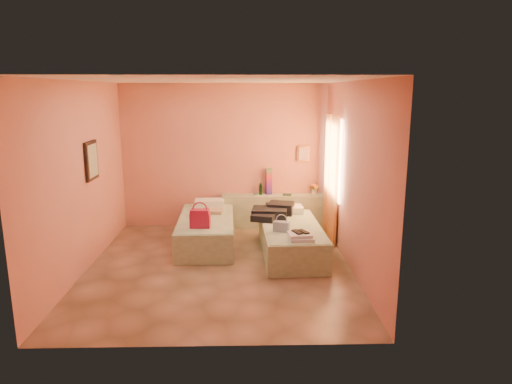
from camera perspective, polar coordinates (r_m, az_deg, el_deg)
The scene contains 16 objects.
ground at distance 7.16m, azimuth -4.60°, elevation -9.26°, with size 4.50×4.50×0.00m, color #9E7A5F.
room_walls at distance 7.26m, azimuth -2.98°, elevation 5.67°, with size 4.02×4.51×2.81m.
headboard_ledge at distance 9.06m, azimuth 2.27°, elevation -2.36°, with size 2.05×0.30×0.65m, color #ADBB99.
bed_left at distance 8.08m, azimuth -6.22°, elevation -4.84°, with size 0.90×2.00×0.50m, color #B0C7A0.
bed_right at distance 7.59m, azimuth 4.43°, elevation -5.95°, with size 0.90×2.00×0.50m, color #B0C7A0.
water_bottle at distance 8.95m, azimuth 0.58°, elevation 0.34°, with size 0.06×0.06×0.22m, color #14381B.
rainbow_box at distance 9.00m, azimuth 1.60°, elevation 1.32°, with size 0.11×0.11×0.51m, color #AF153A.
small_dish at distance 8.96m, azimuth 0.02°, elevation -0.28°, with size 0.12×0.12×0.03m, color #4E8F69.
green_book at distance 8.95m, azimuth 3.91°, elevation -0.33°, with size 0.17×0.12×0.03m, color #294C37.
flower_vase at distance 9.07m, azimuth 7.32°, elevation 0.49°, with size 0.19×0.19×0.25m, color silver.
magenta_handbag at distance 7.39m, azimuth -7.00°, elevation -3.28°, with size 0.32×0.18×0.30m, color #AF153A.
khaki_garment at distance 8.26m, azimuth -5.47°, elevation -2.40°, with size 0.36×0.29×0.06m, color tan.
clothes_pile at distance 7.96m, azimuth 2.10°, elevation -2.42°, with size 0.65×0.65×0.20m, color black.
blue_handbag at distance 7.15m, azimuth 3.19°, elevation -4.34°, with size 0.25×0.11×0.16m, color #385786.
towel_stack at distance 6.78m, azimuth 5.68°, elevation -5.59°, with size 0.35×0.30×0.10m, color white.
sandal_pair at distance 6.80m, azimuth 5.57°, elevation -4.99°, with size 0.16×0.21×0.02m, color black.
Camera 1 is at (0.41, -6.63, 2.65)m, focal length 32.00 mm.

